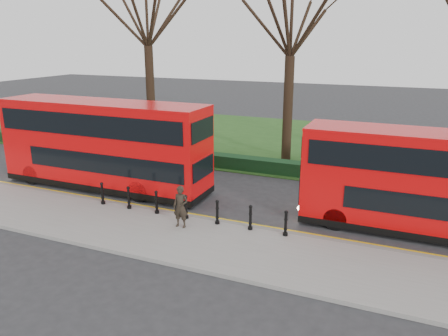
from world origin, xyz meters
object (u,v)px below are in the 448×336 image
at_px(bus_lead, 104,145).
at_px(bus_rear, 438,185).
at_px(bollard_row, 186,207).
at_px(pedestrian, 181,207).

relative_size(bus_lead, bus_rear, 1.09).
distance_m(bollard_row, bus_lead, 6.64).
bearing_deg(bollard_row, bus_lead, 158.21).
distance_m(bus_rear, pedestrian, 10.12).
bearing_deg(bus_rear, bus_lead, -178.94).
bearing_deg(pedestrian, bollard_row, 101.89).
distance_m(bus_lead, bus_rear, 15.62).
height_order(bollard_row, bus_lead, bus_lead).
relative_size(bus_lead, pedestrian, 6.50).
xyz_separation_m(bus_lead, pedestrian, (6.20, -3.25, -1.25)).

